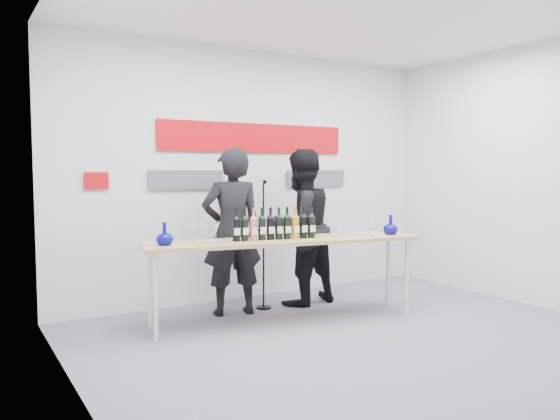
% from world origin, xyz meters
% --- Properties ---
extents(ground, '(5.00, 5.00, 0.00)m').
position_xyz_m(ground, '(0.00, 0.00, 0.00)').
color(ground, slate).
rests_on(ground, ground).
extents(back_wall, '(5.00, 0.04, 3.00)m').
position_xyz_m(back_wall, '(0.00, 2.00, 1.50)').
color(back_wall, silver).
rests_on(back_wall, ground).
extents(signage, '(3.38, 0.02, 0.79)m').
position_xyz_m(signage, '(-0.06, 1.97, 1.81)').
color(signage, '#BF080E').
rests_on(signage, back_wall).
extents(tasting_table, '(2.92, 1.11, 0.86)m').
position_xyz_m(tasting_table, '(-0.30, 0.82, 0.79)').
color(tasting_table, tan).
rests_on(tasting_table, ground).
extents(wine_bottles, '(0.88, 0.24, 0.33)m').
position_xyz_m(wine_bottles, '(-0.41, 0.83, 1.02)').
color(wine_bottles, black).
rests_on(wine_bottles, tasting_table).
extents(decanter_left, '(0.16, 0.16, 0.21)m').
position_xyz_m(decanter_left, '(-1.51, 1.02, 0.97)').
color(decanter_left, '#07067E').
rests_on(decanter_left, tasting_table).
extents(decanter_right, '(0.16, 0.16, 0.21)m').
position_xyz_m(decanter_right, '(0.89, 0.55, 0.97)').
color(decanter_right, '#07067E').
rests_on(decanter_right, tasting_table).
extents(glasses_left, '(0.26, 0.26, 0.18)m').
position_xyz_m(glasses_left, '(-1.15, 0.97, 0.95)').
color(glasses_left, silver).
rests_on(glasses_left, tasting_table).
extents(glasses_right, '(0.49, 0.30, 0.18)m').
position_xyz_m(glasses_right, '(0.45, 0.67, 0.95)').
color(glasses_right, silver).
rests_on(glasses_right, tasting_table).
extents(presenter_left, '(0.73, 0.55, 1.80)m').
position_xyz_m(presenter_left, '(-0.63, 1.37, 0.90)').
color(presenter_left, black).
rests_on(presenter_left, ground).
extents(presenter_right, '(0.97, 0.81, 1.80)m').
position_xyz_m(presenter_right, '(0.26, 1.37, 0.90)').
color(presenter_right, black).
rests_on(presenter_right, ground).
extents(mic_stand, '(0.17, 0.17, 1.45)m').
position_xyz_m(mic_stand, '(-0.22, 1.39, 0.44)').
color(mic_stand, black).
rests_on(mic_stand, ground).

